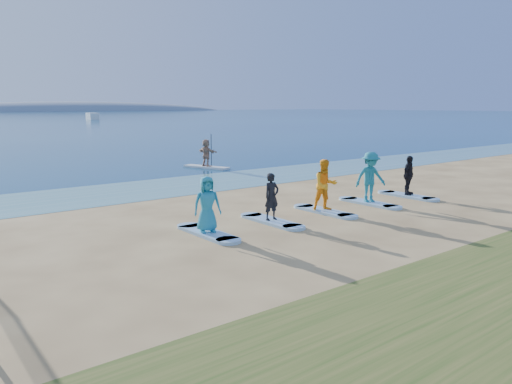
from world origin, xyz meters
TOP-DOWN VIEW (x-y plane):
  - ground at (0.00, 0.00)m, footprint 600.00×600.00m
  - shallow_water at (0.00, 10.50)m, footprint 600.00×600.00m
  - island_ridge at (95.00, 300.00)m, footprint 220.00×56.00m
  - paddleboard at (5.32, 15.18)m, footprint 1.60×3.07m
  - paddleboarder at (5.32, 15.18)m, footprint 0.70×1.53m
  - boat_offshore_b at (36.83, 118.05)m, footprint 3.02×6.00m
  - surfboard_0 at (-3.01, 2.21)m, footprint 0.70×2.20m
  - student_0 at (-3.01, 2.21)m, footprint 0.91×0.73m
  - surfboard_1 at (-0.59, 2.21)m, footprint 0.70×2.20m
  - student_1 at (-0.59, 2.21)m, footprint 0.55×0.36m
  - surfboard_2 at (1.82, 2.21)m, footprint 0.70×2.20m
  - student_2 at (1.82, 2.21)m, footprint 1.05×0.96m
  - surfboard_3 at (4.23, 2.21)m, footprint 0.70×2.20m
  - student_3 at (4.23, 2.21)m, footprint 1.38×1.09m
  - surfboard_4 at (6.64, 2.21)m, footprint 0.70×2.20m
  - student_4 at (6.64, 2.21)m, footprint 1.00×0.61m

SIDE VIEW (x-z plane):
  - ground at x=0.00m, z-range 0.00..0.00m
  - island_ridge at x=95.00m, z-range -9.00..9.00m
  - boat_offshore_b at x=36.83m, z-range -0.84..0.84m
  - shallow_water at x=0.00m, z-range 0.01..0.01m
  - surfboard_0 at x=-3.01m, z-range 0.00..0.09m
  - surfboard_1 at x=-0.59m, z-range 0.00..0.09m
  - surfboard_2 at x=1.82m, z-range 0.00..0.09m
  - surfboard_3 at x=4.23m, z-range 0.00..0.09m
  - surfboard_4 at x=6.64m, z-range 0.00..0.09m
  - paddleboard at x=5.32m, z-range 0.00..0.12m
  - student_1 at x=-0.59m, z-range 0.09..1.58m
  - student_4 at x=6.64m, z-range 0.09..1.68m
  - student_0 at x=-3.01m, z-range 0.09..1.70m
  - paddleboarder at x=5.32m, z-range 0.12..1.71m
  - student_2 at x=1.82m, z-range 0.09..1.85m
  - student_3 at x=4.23m, z-range 0.09..1.97m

